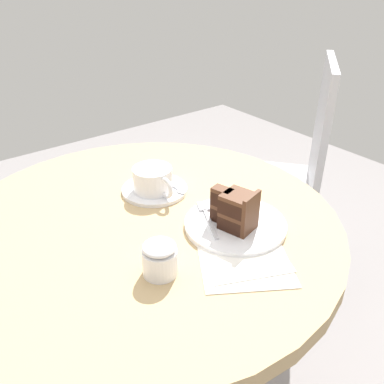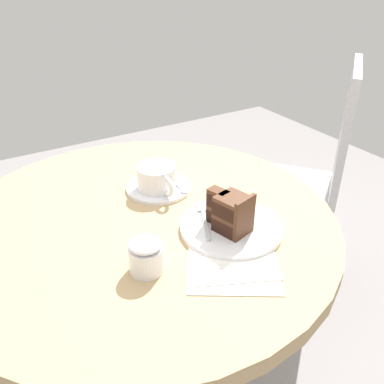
{
  "view_description": "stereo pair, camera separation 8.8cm",
  "coord_description": "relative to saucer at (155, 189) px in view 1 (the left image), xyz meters",
  "views": [
    {
      "loc": [
        0.63,
        -0.36,
        1.22
      ],
      "look_at": [
        0.03,
        0.11,
        0.78
      ],
      "focal_mm": 38.0,
      "sensor_mm": 36.0,
      "label": 1
    },
    {
      "loc": [
        0.68,
        -0.29,
        1.22
      ],
      "look_at": [
        0.03,
        0.11,
        0.78
      ],
      "focal_mm": 38.0,
      "sensor_mm": 36.0,
      "label": 2
    }
  ],
  "objects": [
    {
      "name": "napkin",
      "position": [
        0.31,
        -0.01,
        -0.0
      ],
      "size": [
        0.23,
        0.22,
        0.0
      ],
      "rotation": [
        0.0,
        0.0,
        2.58
      ],
      "color": "silver",
      "rests_on": "cafe_table"
    },
    {
      "name": "sugar_pot",
      "position": [
        0.25,
        -0.15,
        0.03
      ],
      "size": [
        0.06,
        0.06,
        0.07
      ],
      "color": "white",
      "rests_on": "cafe_table"
    },
    {
      "name": "fork",
      "position": [
        0.17,
        0.02,
        0.01
      ],
      "size": [
        0.13,
        0.07,
        0.0
      ],
      "rotation": [
        0.0,
        0.0,
        2.68
      ],
      "color": "#B7B7BC",
      "rests_on": "cake_plate"
    },
    {
      "name": "teaspoon",
      "position": [
        0.03,
        0.04,
        0.01
      ],
      "size": [
        0.11,
        0.02,
        0.0
      ],
      "rotation": [
        0.0,
        0.0,
        6.26
      ],
      "color": "#B7B7BC",
      "rests_on": "saucer"
    },
    {
      "name": "coffee_cup",
      "position": [
        0.01,
        -0.01,
        0.03
      ],
      "size": [
        0.12,
        0.09,
        0.06
      ],
      "color": "white",
      "rests_on": "saucer"
    },
    {
      "name": "cake_slice",
      "position": [
        0.24,
        0.04,
        0.05
      ],
      "size": [
        0.1,
        0.07,
        0.08
      ],
      "rotation": [
        0.0,
        0.0,
        3.4
      ],
      "color": "black",
      "rests_on": "cake_plate"
    },
    {
      "name": "cake_plate",
      "position": [
        0.23,
        0.05,
        0.0
      ],
      "size": [
        0.21,
        0.21,
        0.01
      ],
      "color": "white",
      "rests_on": "cafe_table"
    },
    {
      "name": "saucer",
      "position": [
        0.0,
        0.0,
        0.0
      ],
      "size": [
        0.15,
        0.15,
        0.01
      ],
      "color": "white",
      "rests_on": "cafe_table"
    },
    {
      "name": "cafe_chair",
      "position": [
        -0.12,
        0.66,
        -0.19
      ],
      "size": [
        0.53,
        0.53,
        0.94
      ],
      "rotation": [
        0.0,
        0.0,
        5.39
      ],
      "color": "#BCBCC1",
      "rests_on": "ground"
    },
    {
      "name": "cafe_table",
      "position": [
        0.09,
        -0.08,
        -0.12
      ],
      "size": [
        0.83,
        0.83,
        0.74
      ],
      "color": "tan",
      "rests_on": "ground"
    }
  ]
}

